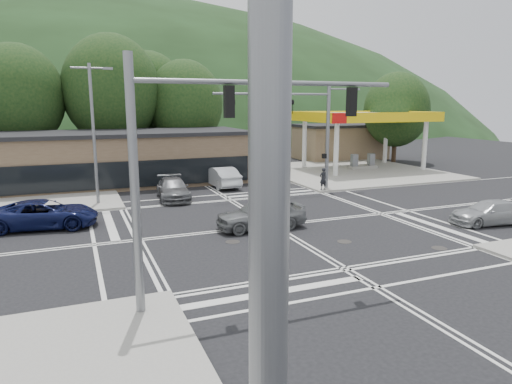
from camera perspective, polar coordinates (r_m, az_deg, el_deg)
name	(u,v)px	position (r m, az deg, el deg)	size (l,w,h in m)	color
ground	(273,226)	(24.93, 2.09, -4.21)	(120.00, 120.00, 0.00)	black
sidewalk_ne	(351,171)	(44.99, 11.79, 2.53)	(16.00, 16.00, 0.15)	gray
gas_station_canopy	(365,119)	(46.49, 13.41, 8.88)	(12.32, 8.34, 5.75)	silver
convenience_store	(340,143)	(55.82, 10.45, 6.08)	(10.00, 6.00, 3.80)	#846B4F
commercial_row	(97,160)	(39.25, -19.21, 3.77)	(24.00, 8.00, 4.00)	brown
hill_north	(116,132)	(112.56, -17.11, 7.22)	(252.00, 126.00, 140.00)	black
tree_n_a	(17,96)	(46.13, -27.69, 10.54)	(8.00, 8.00, 11.75)	#382619
tree_n_b	(111,90)	(46.12, -17.63, 12.08)	(9.00, 9.00, 12.98)	#382619
tree_n_c	(185,104)	(47.20, -8.89, 10.84)	(7.60, 7.60, 10.87)	#382619
tree_n_e	(148,98)	(50.56, -13.36, 11.42)	(8.40, 8.40, 11.98)	#382619
tree_ne	(396,110)	(53.90, 17.14, 9.80)	(7.20, 7.20, 9.99)	#382619
streetlight_nw	(94,127)	(31.01, -19.57, 7.63)	(2.50, 0.25, 9.00)	slate
signal_mast_ne	(313,123)	(34.54, 7.18, 8.50)	(11.65, 0.30, 8.00)	slate
signal_mast_sw	(193,151)	(14.24, -7.87, 5.15)	(9.14, 0.28, 8.00)	slate
car_blue_west	(44,214)	(26.76, -24.95, -2.52)	(2.51, 5.44, 1.51)	#0E143F
car_grey_center	(261,214)	(24.14, 0.62, -2.71)	(1.92, 4.77, 1.63)	slate
car_silver_east	(490,212)	(28.21, 27.18, -2.29)	(1.80, 4.44, 1.29)	#9C9FA3
car_queue_a	(221,177)	(36.42, -4.41, 1.93)	(1.70, 4.89, 1.61)	silver
car_queue_b	(204,169)	(41.28, -6.57, 2.92)	(1.82, 4.52, 1.54)	silver
car_northbound	(173,189)	(32.11, -10.32, 0.40)	(2.03, 4.99, 1.45)	#55575A
pedestrian	(323,179)	(34.63, 8.38, 1.66)	(0.60, 0.40, 1.66)	black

